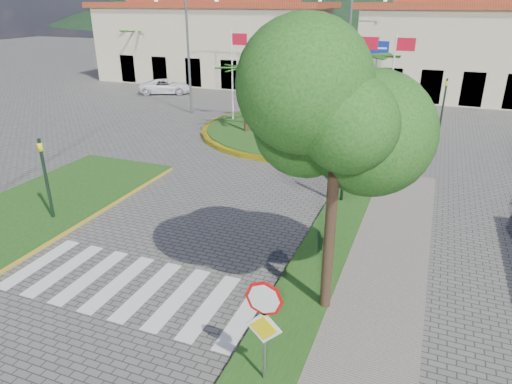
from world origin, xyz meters
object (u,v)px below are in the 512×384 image
(car_dark_a, at_px, (266,88))
(roundabout_island, at_px, (303,129))
(deciduous_tree, at_px, (338,120))
(car_dark_b, at_px, (382,88))
(white_van, at_px, (166,86))
(stop_sign, at_px, (264,317))

(car_dark_a, bearing_deg, roundabout_island, -155.38)
(deciduous_tree, height_order, car_dark_b, deciduous_tree)
(white_van, distance_m, car_dark_a, 8.93)
(white_van, bearing_deg, stop_sign, -169.49)
(stop_sign, distance_m, car_dark_a, 32.19)
(deciduous_tree, bearing_deg, roundabout_island, 107.91)
(car_dark_b, bearing_deg, white_van, 113.80)
(roundabout_island, xyz_separation_m, white_van, (-14.87, 8.00, 0.45))
(roundabout_island, relative_size, white_van, 2.83)
(roundabout_island, xyz_separation_m, stop_sign, (4.90, -20.04, 1.62))
(car_dark_a, height_order, car_dark_b, car_dark_a)
(roundabout_island, distance_m, deciduous_tree, 18.55)
(deciduous_tree, xyz_separation_m, car_dark_b, (-2.42, 31.03, -4.51))
(roundabout_island, height_order, white_van, roundabout_island)
(stop_sign, xyz_separation_m, white_van, (-19.76, 28.04, -1.17))
(roundabout_island, bearing_deg, car_dark_a, 121.41)
(deciduous_tree, height_order, white_van, deciduous_tree)
(car_dark_b, bearing_deg, stop_sign, -171.73)
(roundabout_island, bearing_deg, stop_sign, -76.27)
(deciduous_tree, xyz_separation_m, car_dark_a, (-11.70, 27.16, -4.49))
(deciduous_tree, distance_m, white_van, 32.56)
(deciduous_tree, bearing_deg, white_van, 129.16)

